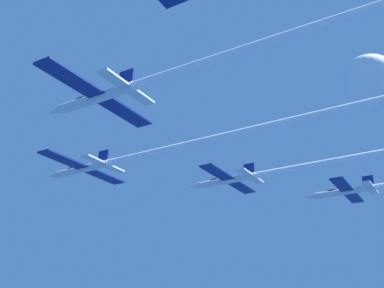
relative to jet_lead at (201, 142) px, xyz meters
The scene contains 4 objects.
jet_lead is the anchor object (origin of this frame).
jet_left_wing 26.32m from the jet_lead, 134.29° to the right, with size 20.06×77.48×3.32m.
jet_right_wing 25.43m from the jet_lead, 36.37° to the right, with size 20.06×69.63×3.32m.
cloud_wispy 92.11m from the jet_lead, 13.12° to the right, with size 31.77×17.47×11.12m, color white.
Camera 1 is at (-57.64, -57.80, -28.11)m, focal length 42.35 mm.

